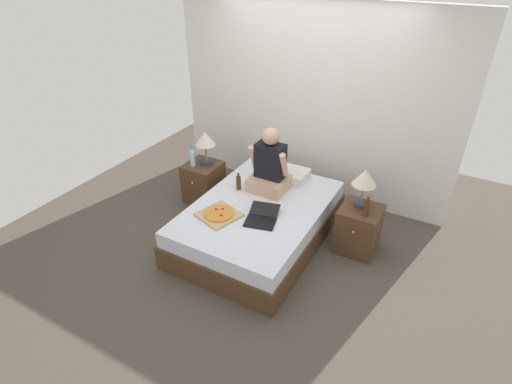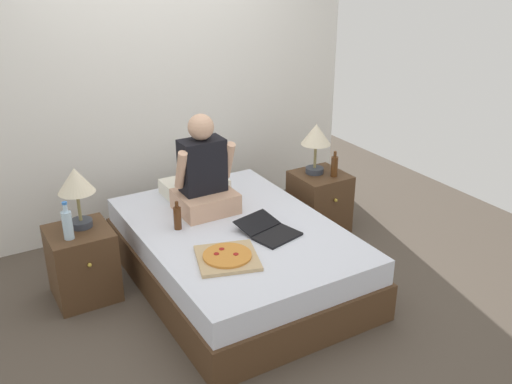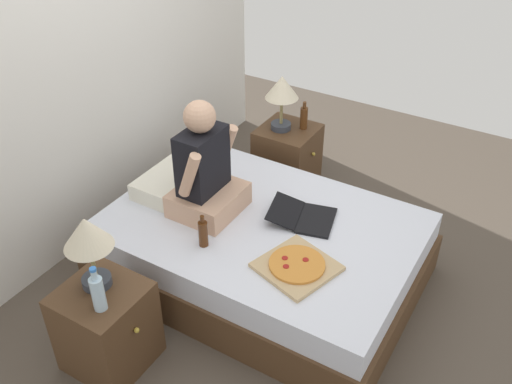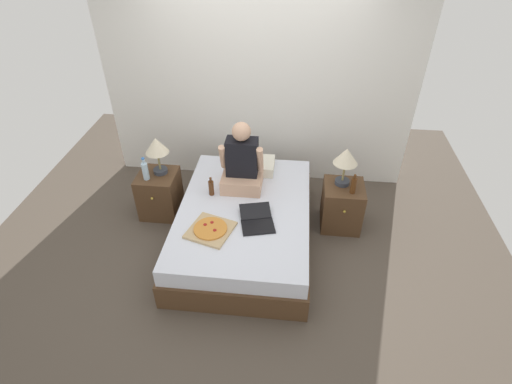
% 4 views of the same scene
% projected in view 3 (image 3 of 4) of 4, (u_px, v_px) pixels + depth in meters
% --- Properties ---
extents(ground_plane, '(5.77, 5.77, 0.00)m').
position_uv_depth(ground_plane, '(262.00, 275.00, 3.94)').
color(ground_plane, '#4C4238').
extents(wall_back, '(3.77, 0.12, 2.50)m').
position_uv_depth(wall_back, '(87.00, 64.00, 3.80)').
color(wall_back, silver).
rests_on(wall_back, ground).
extents(bed, '(1.40, 2.01, 0.47)m').
position_uv_depth(bed, '(262.00, 250.00, 3.81)').
color(bed, '#4C331E').
rests_on(bed, ground).
extents(nightstand_left, '(0.44, 0.47, 0.54)m').
position_uv_depth(nightstand_left, '(107.00, 327.00, 3.20)').
color(nightstand_left, '#4C331E').
rests_on(nightstand_left, ground).
extents(lamp_on_left_nightstand, '(0.26, 0.26, 0.45)m').
position_uv_depth(lamp_on_left_nightstand, '(88.00, 238.00, 2.91)').
color(lamp_on_left_nightstand, '#333842').
rests_on(lamp_on_left_nightstand, nightstand_left).
extents(water_bottle, '(0.07, 0.07, 0.28)m').
position_uv_depth(water_bottle, '(98.00, 292.00, 2.89)').
color(water_bottle, silver).
rests_on(water_bottle, nightstand_left).
extents(nightstand_right, '(0.44, 0.47, 0.54)m').
position_uv_depth(nightstand_right, '(287.00, 158.00, 4.70)').
color(nightstand_right, '#4C331E').
rests_on(nightstand_right, ground).
extents(lamp_on_right_nightstand, '(0.26, 0.26, 0.45)m').
position_uv_depth(lamp_on_right_nightstand, '(282.00, 91.00, 4.36)').
color(lamp_on_right_nightstand, '#333842').
rests_on(lamp_on_right_nightstand, nightstand_right).
extents(beer_bottle, '(0.06, 0.06, 0.23)m').
position_uv_depth(beer_bottle, '(304.00, 118.00, 4.50)').
color(beer_bottle, '#512D14').
rests_on(beer_bottle, nightstand_right).
extents(pillow, '(0.52, 0.34, 0.12)m').
position_uv_depth(pillow, '(172.00, 182.00, 3.95)').
color(pillow, silver).
rests_on(pillow, bed).
extents(person_seated, '(0.47, 0.40, 0.78)m').
position_uv_depth(person_seated, '(205.00, 172.00, 3.62)').
color(person_seated, tan).
rests_on(person_seated, bed).
extents(laptop, '(0.41, 0.48, 0.07)m').
position_uv_depth(laptop, '(306.00, 217.00, 3.68)').
color(laptop, black).
rests_on(laptop, bed).
extents(pizza_box, '(0.50, 0.50, 0.05)m').
position_uv_depth(pizza_box, '(297.00, 266.00, 3.30)').
color(pizza_box, tan).
rests_on(pizza_box, bed).
extents(beer_bottle_on_bed, '(0.06, 0.06, 0.22)m').
position_uv_depth(beer_bottle_on_bed, '(203.00, 233.00, 3.43)').
color(beer_bottle_on_bed, '#4C2811').
rests_on(beer_bottle_on_bed, bed).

